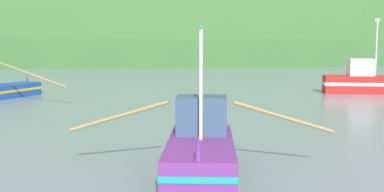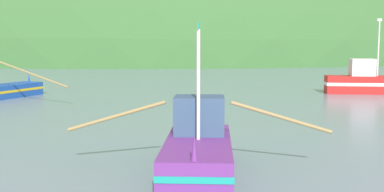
% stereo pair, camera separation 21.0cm
% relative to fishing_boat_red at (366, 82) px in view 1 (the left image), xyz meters
% --- Properties ---
extents(hill_mid_left, '(185.47, 148.37, 74.22)m').
position_rel_fishing_boat_red_xyz_m(hill_mid_left, '(-21.27, 113.19, -1.00)').
color(hill_mid_left, '#386633').
rests_on(hill_mid_left, ground).
extents(fishing_boat_red, '(7.33, 2.85, 6.24)m').
position_rel_fishing_boat_red_xyz_m(fishing_boat_red, '(0.00, 0.00, 0.00)').
color(fishing_boat_red, red).
rests_on(fishing_boat_red, ground).
extents(fishing_boat_purple, '(8.66, 6.27, 4.86)m').
position_rel_fishing_boat_red_xyz_m(fishing_boat_purple, '(-15.41, -23.57, -0.26)').
color(fishing_boat_purple, '#6B2D84').
rests_on(fishing_boat_purple, ground).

